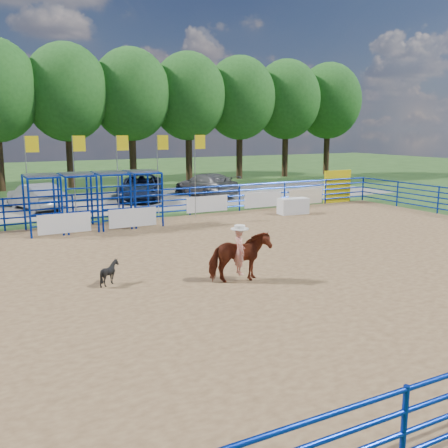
{
  "coord_description": "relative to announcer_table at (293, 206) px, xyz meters",
  "views": [
    {
      "loc": [
        -7.45,
        -13.82,
        4.5
      ],
      "look_at": [
        0.31,
        1.0,
        1.3
      ],
      "focal_mm": 40.0,
      "sensor_mm": 36.0,
      "label": 1
    }
  ],
  "objects": [
    {
      "name": "ground",
      "position": [
        -8.04,
        -7.79,
        -0.44
      ],
      "size": [
        120.0,
        120.0,
        0.0
      ],
      "primitive_type": "plane",
      "color": "#355A24",
      "rests_on": "ground"
    },
    {
      "name": "arena_dirt",
      "position": [
        -8.04,
        -7.79,
        -0.43
      ],
      "size": [
        30.0,
        20.0,
        0.02
      ],
      "primitive_type": "cube",
      "color": "#927149",
      "rests_on": "ground"
    },
    {
      "name": "gravel_strip",
      "position": [
        -8.04,
        9.21,
        -0.44
      ],
      "size": [
        40.0,
        10.0,
        0.01
      ],
      "primitive_type": "cube",
      "color": "gray",
      "rests_on": "ground"
    },
    {
      "name": "announcer_table",
      "position": [
        0.0,
        0.0,
        0.0
      ],
      "size": [
        1.65,
        0.89,
        0.84
      ],
      "primitive_type": "cube",
      "rotation": [
        0.0,
        0.0,
        -0.1
      ],
      "color": "white",
      "rests_on": "arena_dirt"
    },
    {
      "name": "horse_and_rider",
      "position": [
        -8.46,
        -9.17,
        0.44
      ],
      "size": [
        1.9,
        1.12,
        2.4
      ],
      "color": "maroon",
      "rests_on": "arena_dirt"
    },
    {
      "name": "calf",
      "position": [
        -11.95,
        -7.65,
        -0.06
      ],
      "size": [
        0.7,
        0.64,
        0.72
      ],
      "primitive_type": "imported",
      "rotation": [
        0.0,
        0.0,
        1.47
      ],
      "color": "black",
      "rests_on": "arena_dirt"
    },
    {
      "name": "car_b",
      "position": [
        -11.96,
        8.02,
        0.31
      ],
      "size": [
        2.8,
        4.78,
        1.49
      ],
      "primitive_type": "imported",
      "rotation": [
        0.0,
        0.0,
        3.43
      ],
      "color": "gray",
      "rests_on": "gravel_strip"
    },
    {
      "name": "car_c",
      "position": [
        -5.38,
        9.19,
        0.37
      ],
      "size": [
        4.7,
        6.35,
        1.6
      ],
      "primitive_type": "imported",
      "rotation": [
        0.0,
        0.0,
        -0.4
      ],
      "color": "#151E36",
      "rests_on": "gravel_strip"
    },
    {
      "name": "car_d",
      "position": [
        -0.94,
        8.83,
        0.34
      ],
      "size": [
        3.13,
        5.63,
        1.54
      ],
      "primitive_type": "imported",
      "rotation": [
        0.0,
        0.0,
        3.33
      ],
      "color": "#535356",
      "rests_on": "gravel_strip"
    },
    {
      "name": "perimeter_fence",
      "position": [
        -8.04,
        -7.79,
        0.31
      ],
      "size": [
        30.1,
        20.1,
        1.5
      ],
      "color": "#07249B",
      "rests_on": "ground"
    },
    {
      "name": "chute_assembly",
      "position": [
        -9.94,
        1.05,
        0.82
      ],
      "size": [
        19.32,
        2.41,
        4.2
      ],
      "color": "#07249B",
      "rests_on": "ground"
    },
    {
      "name": "treeline",
      "position": [
        -8.04,
        18.21,
        7.09
      ],
      "size": [
        56.4,
        6.4,
        11.24
      ],
      "color": "#3F2B19",
      "rests_on": "ground"
    }
  ]
}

